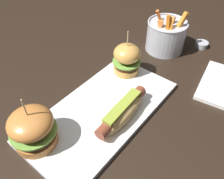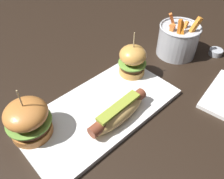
{
  "view_description": "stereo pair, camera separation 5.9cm",
  "coord_description": "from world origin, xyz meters",
  "px_view_note": "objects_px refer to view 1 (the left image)",
  "views": [
    {
      "loc": [
        -0.29,
        -0.27,
        0.47
      ],
      "look_at": [
        0.04,
        0.0,
        0.05
      ],
      "focal_mm": 37.13,
      "sensor_mm": 36.0,
      "label": 1
    },
    {
      "loc": [
        -0.25,
        -0.31,
        0.47
      ],
      "look_at": [
        0.04,
        0.0,
        0.05
      ],
      "focal_mm": 37.13,
      "sensor_mm": 36.0,
      "label": 2
    }
  ],
  "objects_px": {
    "fries_bucket": "(166,36)",
    "slider_left": "(33,129)",
    "sauce_ramekin": "(202,44)",
    "hot_dog": "(122,112)",
    "platter_main": "(102,111)",
    "slider_right": "(127,59)"
  },
  "relations": [
    {
      "from": "fries_bucket",
      "to": "slider_left",
      "type": "bearing_deg",
      "value": 176.92
    },
    {
      "from": "sauce_ramekin",
      "to": "fries_bucket",
      "type": "bearing_deg",
      "value": 133.85
    },
    {
      "from": "sauce_ramekin",
      "to": "hot_dog",
      "type": "bearing_deg",
      "value": 177.79
    },
    {
      "from": "slider_left",
      "to": "sauce_ramekin",
      "type": "height_order",
      "value": "slider_left"
    },
    {
      "from": "platter_main",
      "to": "hot_dog",
      "type": "xyz_separation_m",
      "value": [
        0.01,
        -0.06,
        0.03
      ]
    },
    {
      "from": "slider_right",
      "to": "platter_main",
      "type": "bearing_deg",
      "value": -165.13
    },
    {
      "from": "hot_dog",
      "to": "sauce_ramekin",
      "type": "relative_size",
      "value": 4.05
    },
    {
      "from": "slider_left",
      "to": "slider_right",
      "type": "height_order",
      "value": "same"
    },
    {
      "from": "hot_dog",
      "to": "sauce_ramekin",
      "type": "height_order",
      "value": "hot_dog"
    },
    {
      "from": "platter_main",
      "to": "fries_bucket",
      "type": "relative_size",
      "value": 2.88
    },
    {
      "from": "sauce_ramekin",
      "to": "slider_left",
      "type": "bearing_deg",
      "value": 168.47
    },
    {
      "from": "platter_main",
      "to": "fries_bucket",
      "type": "bearing_deg",
      "value": 3.78
    },
    {
      "from": "fries_bucket",
      "to": "slider_right",
      "type": "bearing_deg",
      "value": 174.35
    },
    {
      "from": "slider_left",
      "to": "slider_right",
      "type": "xyz_separation_m",
      "value": [
        0.33,
        -0.01,
        0.0
      ]
    },
    {
      "from": "hot_dog",
      "to": "slider_left",
      "type": "xyz_separation_m",
      "value": [
        -0.18,
        0.11,
        0.02
      ]
    },
    {
      "from": "platter_main",
      "to": "hot_dog",
      "type": "distance_m",
      "value": 0.07
    },
    {
      "from": "slider_left",
      "to": "fries_bucket",
      "type": "distance_m",
      "value": 0.53
    },
    {
      "from": "slider_right",
      "to": "fries_bucket",
      "type": "relative_size",
      "value": 0.94
    },
    {
      "from": "hot_dog",
      "to": "fries_bucket",
      "type": "height_order",
      "value": "fries_bucket"
    },
    {
      "from": "slider_right",
      "to": "slider_left",
      "type": "bearing_deg",
      "value": 178.48
    },
    {
      "from": "platter_main",
      "to": "slider_right",
      "type": "distance_m",
      "value": 0.18
    },
    {
      "from": "fries_bucket",
      "to": "sauce_ramekin",
      "type": "distance_m",
      "value": 0.14
    }
  ]
}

